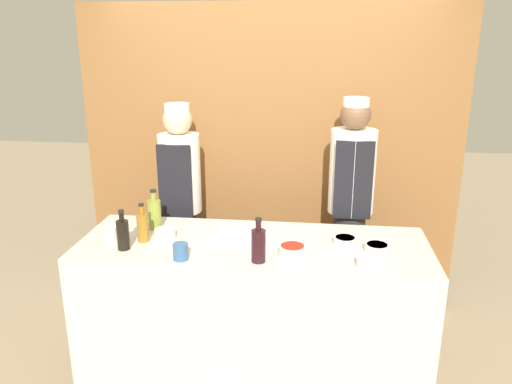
{
  "coord_description": "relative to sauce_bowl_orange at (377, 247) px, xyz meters",
  "views": [
    {
      "loc": [
        0.35,
        -2.83,
        2.16
      ],
      "look_at": [
        0.0,
        0.15,
        1.21
      ],
      "focal_mm": 35.0,
      "sensor_mm": 36.0,
      "label": 1
    }
  ],
  "objects": [
    {
      "name": "sauce_bowl_purple",
      "position": [
        -0.18,
        0.09,
        -0.0
      ],
      "size": [
        0.14,
        0.14,
        0.05
      ],
      "color": "silver",
      "rests_on": "counter"
    },
    {
      "name": "counter",
      "position": [
        -0.74,
        0.05,
        -0.49
      ],
      "size": [
        2.16,
        0.76,
        0.93
      ],
      "color": "beige",
      "rests_on": "ground_plane"
    },
    {
      "name": "bottle_amber",
      "position": [
        -1.43,
        -0.01,
        0.07
      ],
      "size": [
        0.07,
        0.07,
        0.25
      ],
      "color": "#9E661E",
      "rests_on": "counter"
    },
    {
      "name": "bottle_oil",
      "position": [
        -1.42,
        0.21,
        0.08
      ],
      "size": [
        0.09,
        0.09,
        0.27
      ],
      "color": "olive",
      "rests_on": "counter"
    },
    {
      "name": "cup_blue",
      "position": [
        -1.12,
        -0.24,
        0.02
      ],
      "size": [
        0.09,
        0.09,
        0.1
      ],
      "color": "#386093",
      "rests_on": "counter"
    },
    {
      "name": "ground_plane",
      "position": [
        -0.74,
        0.05,
        -0.96
      ],
      "size": [
        14.0,
        14.0,
        0.0
      ],
      "primitive_type": "plane",
      "color": "tan"
    },
    {
      "name": "chef_right",
      "position": [
        -0.11,
        0.7,
        0.01
      ],
      "size": [
        0.33,
        0.33,
        1.75
      ],
      "color": "#28282D",
      "rests_on": "ground_plane"
    },
    {
      "name": "sauce_bowl_red",
      "position": [
        -0.5,
        -0.1,
        0.0
      ],
      "size": [
        0.17,
        0.17,
        0.05
      ],
      "color": "silver",
      "rests_on": "counter"
    },
    {
      "name": "cutting_board",
      "position": [
        -0.86,
        0.13,
        -0.02
      ],
      "size": [
        0.31,
        0.23,
        0.02
      ],
      "color": "white",
      "rests_on": "counter"
    },
    {
      "name": "bottle_soy",
      "position": [
        -1.5,
        -0.14,
        0.07
      ],
      "size": [
        0.07,
        0.07,
        0.25
      ],
      "color": "black",
      "rests_on": "counter"
    },
    {
      "name": "sauce_bowl_yellow",
      "position": [
        -0.07,
        -0.21,
        0.0
      ],
      "size": [
        0.12,
        0.12,
        0.05
      ],
      "color": "silver",
      "rests_on": "counter"
    },
    {
      "name": "chef_left",
      "position": [
        -1.37,
        0.7,
        -0.02
      ],
      "size": [
        0.31,
        0.31,
        1.7
      ],
      "color": "#28282D",
      "rests_on": "ground_plane"
    },
    {
      "name": "cup_cream",
      "position": [
        -1.62,
        -0.04,
        0.02
      ],
      "size": [
        0.08,
        0.08,
        0.1
      ],
      "color": "silver",
      "rests_on": "counter"
    },
    {
      "name": "sauce_bowl_orange",
      "position": [
        0.0,
        0.0,
        0.0
      ],
      "size": [
        0.15,
        0.15,
        0.05
      ],
      "color": "silver",
      "rests_on": "counter"
    },
    {
      "name": "sauce_bowl_brown",
      "position": [
        -1.31,
        0.06,
        0.0
      ],
      "size": [
        0.14,
        0.14,
        0.05
      ],
      "color": "silver",
      "rests_on": "counter"
    },
    {
      "name": "bottle_wine",
      "position": [
        -0.68,
        -0.22,
        0.08
      ],
      "size": [
        0.08,
        0.08,
        0.26
      ],
      "color": "black",
      "rests_on": "counter"
    },
    {
      "name": "cabinet_wall",
      "position": [
        -0.74,
        1.13,
        0.24
      ],
      "size": [
        2.96,
        0.18,
        2.4
      ],
      "color": "brown",
      "rests_on": "ground_plane"
    }
  ]
}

